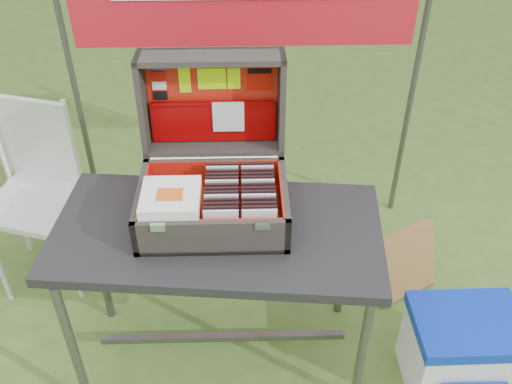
{
  "coord_description": "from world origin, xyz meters",
  "views": [
    {
      "loc": [
        -0.01,
        -1.48,
        2.14
      ],
      "look_at": [
        0.03,
        0.1,
        0.91
      ],
      "focal_mm": 40.0,
      "sensor_mm": 36.0,
      "label": 1
    }
  ],
  "objects_px": {
    "suitcase": "(211,152)",
    "cardboard_box": "(405,263)",
    "chair": "(35,204)",
    "table": "(221,297)",
    "cooler": "(460,351)"
  },
  "relations": [
    {
      "from": "suitcase",
      "to": "cardboard_box",
      "type": "relative_size",
      "value": 1.55
    },
    {
      "from": "chair",
      "to": "cardboard_box",
      "type": "distance_m",
      "value": 1.79
    },
    {
      "from": "table",
      "to": "suitcase",
      "type": "relative_size",
      "value": 2.21
    },
    {
      "from": "suitcase",
      "to": "cooler",
      "type": "relative_size",
      "value": 1.26
    },
    {
      "from": "table",
      "to": "cooler",
      "type": "height_order",
      "value": "table"
    },
    {
      "from": "table",
      "to": "cardboard_box",
      "type": "distance_m",
      "value": 0.97
    },
    {
      "from": "chair",
      "to": "cardboard_box",
      "type": "xyz_separation_m",
      "value": [
        1.76,
        -0.16,
        -0.27
      ]
    },
    {
      "from": "suitcase",
      "to": "cardboard_box",
      "type": "distance_m",
      "value": 1.25
    },
    {
      "from": "table",
      "to": "cardboard_box",
      "type": "xyz_separation_m",
      "value": [
        0.88,
        0.37,
        -0.2
      ]
    },
    {
      "from": "table",
      "to": "chair",
      "type": "distance_m",
      "value": 1.04
    },
    {
      "from": "cardboard_box",
      "to": "table",
      "type": "bearing_deg",
      "value": 175.19
    },
    {
      "from": "cooler",
      "to": "cardboard_box",
      "type": "xyz_separation_m",
      "value": [
        -0.1,
        0.52,
        -0.01
      ]
    },
    {
      "from": "chair",
      "to": "suitcase",
      "type": "bearing_deg",
      "value": -9.81
    },
    {
      "from": "suitcase",
      "to": "chair",
      "type": "xyz_separation_m",
      "value": [
        -0.87,
        0.43,
        -0.57
      ]
    },
    {
      "from": "table",
      "to": "cooler",
      "type": "distance_m",
      "value": 1.01
    }
  ]
}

